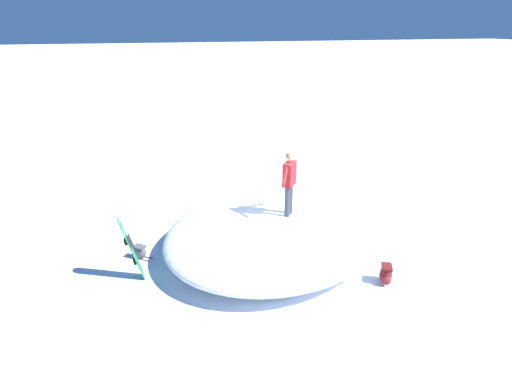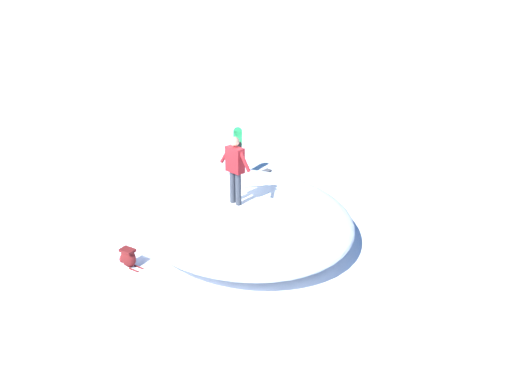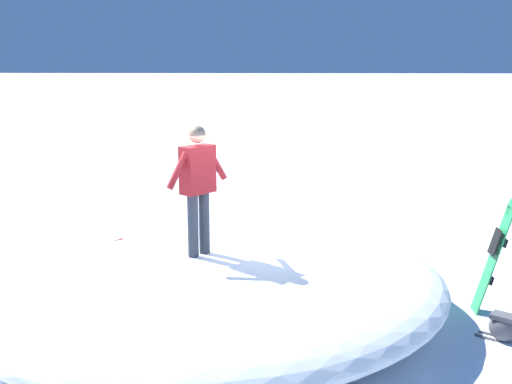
{
  "view_description": "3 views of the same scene",
  "coord_description": "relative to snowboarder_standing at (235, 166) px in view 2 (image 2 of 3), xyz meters",
  "views": [
    {
      "loc": [
        -2.72,
        -9.06,
        5.61
      ],
      "look_at": [
        -0.01,
        0.45,
        1.61
      ],
      "focal_mm": 29.66,
      "sensor_mm": 36.0,
      "label": 1
    },
    {
      "loc": [
        11.99,
        1.91,
        6.16
      ],
      "look_at": [
        1.09,
        0.83,
        1.37
      ],
      "focal_mm": 35.91,
      "sensor_mm": 36.0,
      "label": 2
    },
    {
      "loc": [
        -0.19,
        8.33,
        3.48
      ],
      "look_at": [
        0.09,
        -0.12,
        1.69
      ],
      "focal_mm": 45.35,
      "sensor_mm": 36.0,
      "label": 3
    }
  ],
  "objects": [
    {
      "name": "snowboard_primary_upright",
      "position": [
        -3.98,
        -0.49,
        -1.07
      ],
      "size": [
        0.46,
        0.28,
        1.62
      ],
      "color": "#1E8C47",
      "rests_on": "ground"
    },
    {
      "name": "backpack_near",
      "position": [
        1.59,
        -2.23,
        -1.67
      ],
      "size": [
        0.45,
        0.61,
        0.46
      ],
      "color": "maroon",
      "rests_on": "ground"
    },
    {
      "name": "snowboarder_standing",
      "position": [
        0.0,
        0.0,
        0.0
      ],
      "size": [
        0.71,
        0.84,
        1.68
      ],
      "color": "#333842",
      "rests_on": "snow_mound"
    },
    {
      "name": "snow_mound",
      "position": [
        -0.33,
        0.09,
        -1.44
      ],
      "size": [
        8.1,
        7.88,
        0.94
      ],
      "primitive_type": "ellipsoid",
      "rotation": [
        0.0,
        0.0,
        2.19
      ],
      "color": "white",
      "rests_on": "ground"
    },
    {
      "name": "ground",
      "position": [
        -0.82,
        -0.31,
        -1.91
      ],
      "size": [
        240.0,
        240.0,
        0.0
      ],
      "primitive_type": "plane",
      "color": "white"
    },
    {
      "name": "backpack_far",
      "position": [
        -3.83,
        0.46,
        -1.73
      ],
      "size": [
        0.53,
        0.47,
        0.35
      ],
      "color": "#4C4C51",
      "rests_on": "ground"
    }
  ]
}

